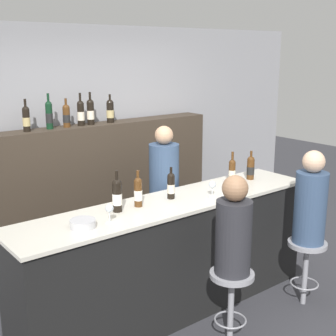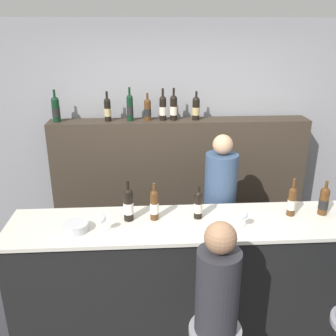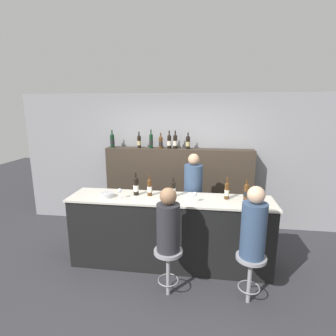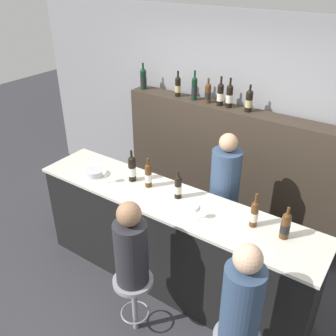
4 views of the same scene
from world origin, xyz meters
The scene contains 23 objects.
ground_plane centered at (0.00, 0.00, 0.00)m, with size 16.00×16.00×0.00m, color #333338.
wall_back centered at (0.00, 1.78, 1.30)m, with size 6.40×0.05×2.60m.
bar_counter centered at (0.00, 0.29, 0.53)m, with size 2.95×0.62×1.06m.
back_bar_cabinet centered at (0.00, 1.56, 0.79)m, with size 2.76×0.28×1.58m.
wine_bottle_counter_0 centered at (-0.51, 0.36, 1.20)m, with size 0.08×0.08×0.34m.
wine_bottle_counter_1 centered at (-0.31, 0.36, 1.19)m, with size 0.07×0.07×0.31m.
wine_bottle_counter_2 centered at (0.04, 0.36, 1.18)m, with size 0.07×0.07×0.29m.
wine_bottle_counter_3 centered at (0.81, 0.36, 1.19)m, with size 0.07×0.07×0.32m.
wine_bottle_counter_4 centered at (1.08, 0.36, 1.18)m, with size 0.08×0.08×0.29m.
wine_bottle_backbar_0 centered at (-1.28, 1.56, 1.72)m, with size 0.08×0.08×0.33m.
wine_bottle_backbar_1 centered at (-0.75, 1.56, 1.71)m, with size 0.07×0.07×0.31m.
wine_bottle_backbar_2 centered at (-0.52, 1.56, 1.73)m, with size 0.07×0.07×0.35m.
wine_bottle_backbar_3 centered at (-0.34, 1.56, 1.70)m, with size 0.07×0.07×0.29m.
wine_bottle_backbar_4 centered at (-0.18, 1.56, 1.72)m, with size 0.07×0.07×0.33m.
wine_bottle_backbar_5 centered at (-0.07, 1.56, 1.72)m, with size 0.08×0.08×0.34m.
wine_bottle_backbar_6 centered at (0.17, 1.56, 1.71)m, with size 0.08×0.08×0.30m.
wine_glass_0 centered at (-0.70, 0.17, 1.17)m, with size 0.07×0.07×0.15m.
wine_glass_1 centered at (0.36, 0.17, 1.17)m, with size 0.07×0.07×0.15m.
metal_bowl centered at (-0.91, 0.21, 1.09)m, with size 0.19×0.19×0.06m.
bar_stool_left centered at (0.07, -0.38, 0.49)m, with size 0.36×0.36×0.63m.
guest_seated_left centered at (0.07, -0.38, 0.98)m, with size 0.28×0.28×0.80m.
guest_seated_right centered at (1.06, -0.38, 1.01)m, with size 0.29×0.29×0.86m.
bartender centered at (0.31, 0.81, 0.76)m, with size 0.30×0.30×1.63m.
Camera 4 is at (1.66, -2.15, 3.05)m, focal length 40.00 mm.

